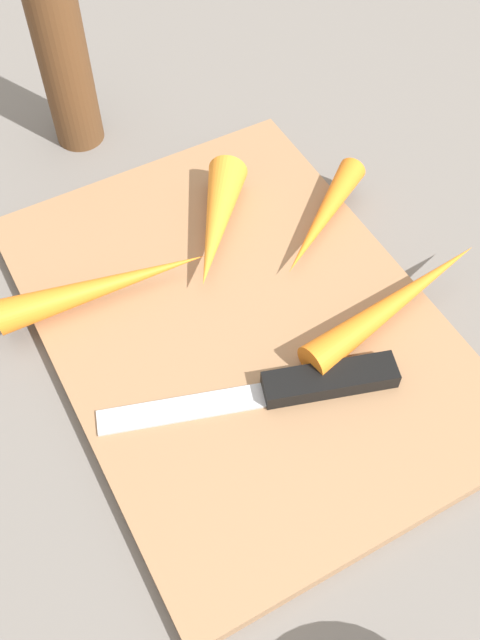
{
  "coord_description": "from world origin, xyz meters",
  "views": [
    {
      "loc": [
        -0.26,
        0.14,
        0.43
      ],
      "look_at": [
        0.0,
        0.0,
        0.01
      ],
      "focal_mm": 40.33,
      "sensor_mm": 36.0,
      "label": 1
    }
  ],
  "objects_px": {
    "carrot_short": "(323,218)",
    "carrot_longest": "(396,302)",
    "pepper_grinder": "(62,54)",
    "cutting_board": "(240,325)",
    "carrot_long": "(105,286)",
    "carrot_shortest": "(216,224)",
    "knife": "(310,384)"
  },
  "relations": [
    {
      "from": "cutting_board",
      "to": "carrot_shortest",
      "type": "distance_m",
      "value": 0.08
    },
    {
      "from": "carrot_longest",
      "to": "carrot_shortest",
      "type": "relative_size",
      "value": 1.37
    },
    {
      "from": "carrot_short",
      "to": "carrot_longest",
      "type": "height_order",
      "value": "carrot_longest"
    },
    {
      "from": "cutting_board",
      "to": "knife",
      "type": "xyz_separation_m",
      "value": [
        -0.07,
        -0.01,
        0.01
      ]
    },
    {
      "from": "carrot_long",
      "to": "carrot_longest",
      "type": "bearing_deg",
      "value": -25.56
    },
    {
      "from": "carrot_short",
      "to": "carrot_longest",
      "type": "bearing_deg",
      "value": 56.59
    },
    {
      "from": "carrot_short",
      "to": "carrot_long",
      "type": "bearing_deg",
      "value": -39.62
    },
    {
      "from": "knife",
      "to": "carrot_shortest",
      "type": "relative_size",
      "value": 1.65
    },
    {
      "from": "carrot_short",
      "to": "carrot_longest",
      "type": "xyz_separation_m",
      "value": [
        -0.09,
        -0.0,
        0.0
      ]
    },
    {
      "from": "carrot_short",
      "to": "carrot_longest",
      "type": "distance_m",
      "value": 0.09
    },
    {
      "from": "carrot_longest",
      "to": "pepper_grinder",
      "type": "bearing_deg",
      "value": 102.42
    },
    {
      "from": "pepper_grinder",
      "to": "carrot_longest",
      "type": "bearing_deg",
      "value": -157.57
    },
    {
      "from": "cutting_board",
      "to": "carrot_long",
      "type": "xyz_separation_m",
      "value": [
        0.06,
        0.08,
        0.02
      ]
    },
    {
      "from": "carrot_longest",
      "to": "pepper_grinder",
      "type": "height_order",
      "value": "pepper_grinder"
    },
    {
      "from": "knife",
      "to": "carrot_short",
      "type": "distance_m",
      "value": 0.15
    },
    {
      "from": "carrot_longest",
      "to": "pepper_grinder",
      "type": "relative_size",
      "value": 0.97
    },
    {
      "from": "knife",
      "to": "carrot_long",
      "type": "bearing_deg",
      "value": -39.07
    },
    {
      "from": "carrot_long",
      "to": "carrot_shortest",
      "type": "relative_size",
      "value": 1.29
    },
    {
      "from": "knife",
      "to": "pepper_grinder",
      "type": "distance_m",
      "value": 0.33
    },
    {
      "from": "carrot_long",
      "to": "knife",
      "type": "bearing_deg",
      "value": -49.79
    },
    {
      "from": "knife",
      "to": "carrot_long",
      "type": "distance_m",
      "value": 0.16
    },
    {
      "from": "pepper_grinder",
      "to": "knife",
      "type": "bearing_deg",
      "value": -173.33
    },
    {
      "from": "carrot_longest",
      "to": "pepper_grinder",
      "type": "xyz_separation_m",
      "value": [
        0.3,
        0.12,
        0.06
      ]
    },
    {
      "from": "carrot_longest",
      "to": "carrot_long",
      "type": "bearing_deg",
      "value": 137.43
    },
    {
      "from": "carrot_shortest",
      "to": "pepper_grinder",
      "type": "bearing_deg",
      "value": -128.53
    },
    {
      "from": "carrot_longest",
      "to": "carrot_shortest",
      "type": "bearing_deg",
      "value": 112.14
    },
    {
      "from": "pepper_grinder",
      "to": "carrot_long",
      "type": "bearing_deg",
      "value": 164.74
    },
    {
      "from": "carrot_short",
      "to": "pepper_grinder",
      "type": "height_order",
      "value": "pepper_grinder"
    },
    {
      "from": "carrot_short",
      "to": "carrot_shortest",
      "type": "xyz_separation_m",
      "value": [
        0.03,
        0.08,
        0.0
      ]
    },
    {
      "from": "cutting_board",
      "to": "carrot_long",
      "type": "distance_m",
      "value": 0.1
    },
    {
      "from": "carrot_long",
      "to": "pepper_grinder",
      "type": "bearing_deg",
      "value": 81.74
    },
    {
      "from": "knife",
      "to": "carrot_long",
      "type": "xyz_separation_m",
      "value": [
        0.14,
        0.09,
        0.01
      ]
    }
  ]
}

